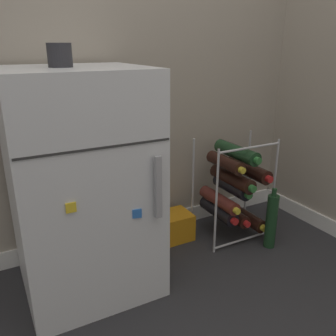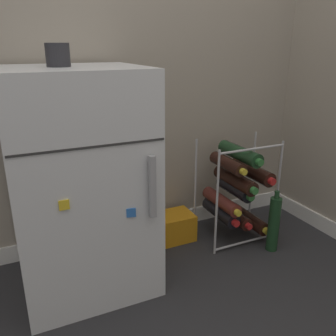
% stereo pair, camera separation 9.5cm
% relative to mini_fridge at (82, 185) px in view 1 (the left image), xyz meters
% --- Properties ---
extents(ground_plane, '(14.00, 14.00, 0.00)m').
position_rel_mini_fridge_xyz_m(ground_plane, '(0.38, -0.41, -0.48)').
color(ground_plane, '#28282B').
extents(wall_back, '(6.95, 0.07, 2.50)m').
position_rel_mini_fridge_xyz_m(wall_back, '(0.38, 0.32, 0.76)').
color(wall_back, '#9E9384').
rests_on(wall_back, ground_plane).
extents(mini_fridge, '(0.56, 0.55, 0.96)m').
position_rel_mini_fridge_xyz_m(mini_fridge, '(0.00, 0.00, 0.00)').
color(mini_fridge, silver).
rests_on(mini_fridge, ground_plane).
extents(wine_rack, '(0.40, 0.33, 0.57)m').
position_rel_mini_fridge_xyz_m(wine_rack, '(0.84, 0.03, -0.19)').
color(wine_rack, '#B2B2B7').
rests_on(wine_rack, ground_plane).
extents(soda_box, '(0.29, 0.17, 0.15)m').
position_rel_mini_fridge_xyz_m(soda_box, '(0.48, 0.16, -0.40)').
color(soda_box, orange).
rests_on(soda_box, ground_plane).
extents(fridge_top_cup, '(0.09, 0.09, 0.09)m').
position_rel_mini_fridge_xyz_m(fridge_top_cup, '(-0.05, -0.01, 0.52)').
color(fridge_top_cup, '#28282D').
rests_on(fridge_top_cup, mini_fridge).
extents(loose_bottle_floor, '(0.06, 0.06, 0.34)m').
position_rel_mini_fridge_xyz_m(loose_bottle_floor, '(0.94, -0.17, -0.33)').
color(loose_bottle_floor, '#19381E').
rests_on(loose_bottle_floor, ground_plane).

